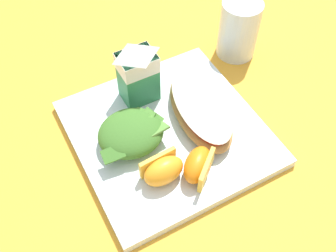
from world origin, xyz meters
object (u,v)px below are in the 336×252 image
orange_wedge_front (163,170)px  white_plate (168,133)px  green_salad_pile (131,133)px  drinking_clear_cup (239,29)px  cheesy_pizza_bread (202,111)px  milk_carton (138,71)px  orange_wedge_middle (197,166)px

orange_wedge_front → white_plate: bearing=56.8°
green_salad_pile → orange_wedge_front: size_ratio=1.79×
white_plate → green_salad_pile: bearing=172.0°
green_salad_pile → drinking_clear_cup: bearing=21.7°
orange_wedge_front → drinking_clear_cup: size_ratio=0.58×
cheesy_pizza_bread → green_salad_pile: size_ratio=1.62×
drinking_clear_cup → milk_carton: bearing=-172.3°
white_plate → orange_wedge_front: 0.09m
green_salad_pile → orange_wedge_front: 0.08m
green_salad_pile → milk_carton: size_ratio=1.01×
cheesy_pizza_bread → orange_wedge_middle: 0.10m
green_salad_pile → orange_wedge_middle: 0.11m
orange_wedge_front → cheesy_pizza_bread: bearing=32.6°
orange_wedge_front → milk_carton: bearing=76.0°
cheesy_pizza_bread → orange_wedge_front: (-0.10, -0.07, 0.00)m
cheesy_pizza_bread → orange_wedge_front: bearing=-147.4°
cheesy_pizza_bread → green_salad_pile: bearing=173.6°
green_salad_pile → orange_wedge_front: (0.01, -0.08, -0.00)m
milk_carton → drinking_clear_cup: milk_carton is taller
cheesy_pizza_bread → orange_wedge_front: 0.12m
cheesy_pizza_bread → orange_wedge_middle: orange_wedge_middle is taller
white_plate → milk_carton: milk_carton is taller
green_salad_pile → drinking_clear_cup: 0.28m
cheesy_pizza_bread → orange_wedge_middle: size_ratio=2.61×
drinking_clear_cup → green_salad_pile: bearing=-158.3°
orange_wedge_front → orange_wedge_middle: size_ratio=0.90×
green_salad_pile → milk_carton: 0.10m
green_salad_pile → white_plate: bearing=-8.0°
orange_wedge_middle → drinking_clear_cup: 0.29m
cheesy_pizza_bread → drinking_clear_cup: (0.15, 0.12, 0.02)m
cheesy_pizza_bread → drinking_clear_cup: drinking_clear_cup is taller
cheesy_pizza_bread → green_salad_pile: green_salad_pile is taller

